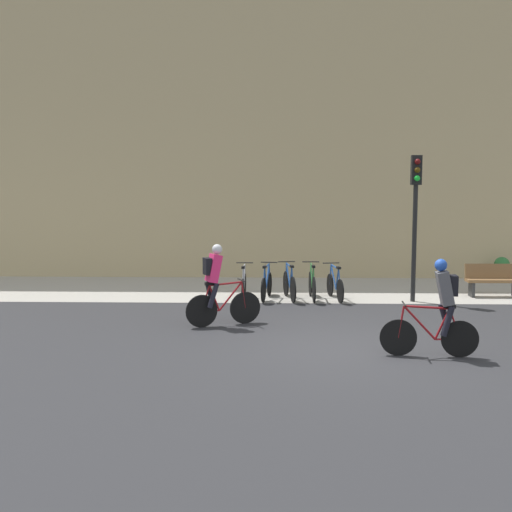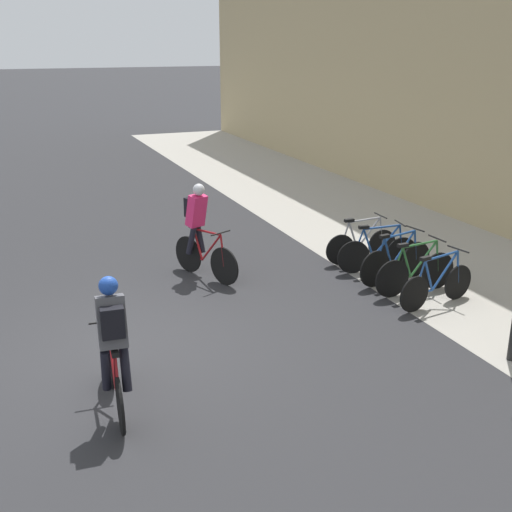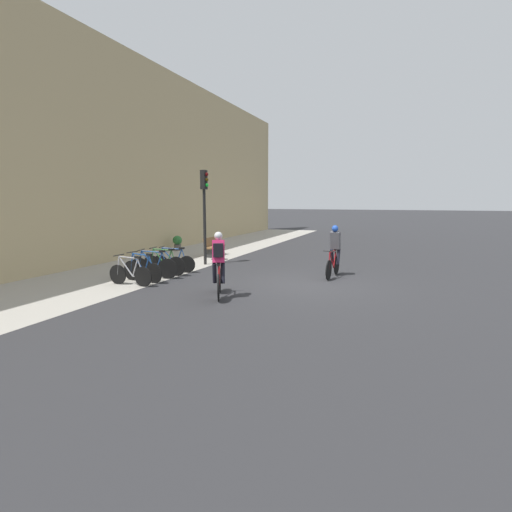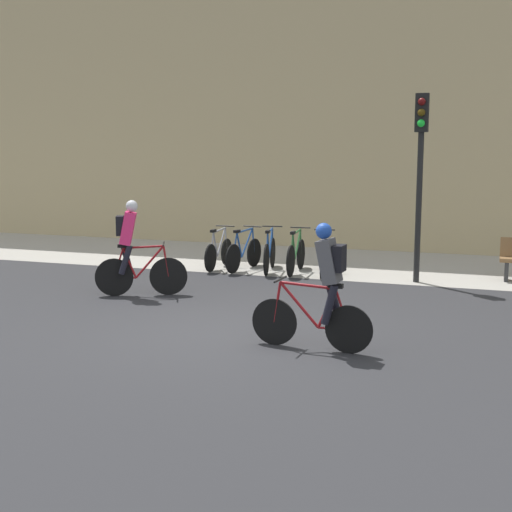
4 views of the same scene
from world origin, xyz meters
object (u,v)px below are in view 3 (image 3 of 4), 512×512
Objects in this scene: traffic_light_pole at (204,200)px; potted_plant at (177,242)px; bench at (214,246)px; cyclist_grey at (335,249)px; cyclist_pink at (219,263)px; parked_bike_1 at (142,270)px; parked_bike_3 at (164,264)px; parked_bike_2 at (154,266)px; parked_bike_0 at (130,273)px; parked_bike_4 at (174,262)px.

potted_plant is at bearing 45.02° from traffic_light_pole.
cyclist_grey is at bearing -116.12° from bench.
parked_bike_1 is at bearing 72.24° from cyclist_pink.
parked_bike_1 is at bearing -179.97° from parked_bike_3.
cyclist_grey is 1.05× the size of parked_bike_2.
traffic_light_pole is 5.47m from potted_plant.
bench is (2.35, 0.81, -2.17)m from traffic_light_pole.
parked_bike_1 is at bearing 0.00° from parked_bike_0.
parked_bike_4 is at bearing 48.60° from cyclist_pink.
parked_bike_1 is 0.97× the size of parked_bike_2.
bench is at bearing 6.58° from parked_bike_3.
cyclist_pink reaches higher than parked_bike_4.
cyclist_grey reaches higher than potted_plant.
bench is at bearing 4.83° from parked_bike_0.
parked_bike_1 is 2.11× the size of potted_plant.
bench is at bearing 19.01° from traffic_light_pole.
traffic_light_pole is at bearing -5.12° from parked_bike_3.
cyclist_pink is 1.09× the size of parked_bike_1.
parked_bike_0 reaches higher than potted_plant.
parked_bike_4 is at bearing -149.25° from potted_plant.
cyclist_grey is at bearing -70.93° from parked_bike_3.
cyclist_pink is at bearing -152.11° from bench.
cyclist_grey reaches higher than parked_bike_4.
parked_bike_3 is at bearing -173.42° from bench.
bench is at bearing 5.87° from parked_bike_2.
parked_bike_2 reaches higher than parked_bike_1.
parked_bike_3 reaches higher than parked_bike_1.
cyclist_grey is at bearing -76.66° from parked_bike_4.
parked_bike_0 is at bearing -179.98° from parked_bike_3.
cyclist_grey is at bearing -65.59° from parked_bike_2.
potted_plant is at bearing 66.49° from bench.
cyclist_grey is 6.20m from parked_bike_2.
parked_bike_4 is at bearing 173.39° from traffic_light_pole.
cyclist_pink is at bearing -116.92° from parked_bike_2.
cyclist_pink is 10.71m from potted_plant.
traffic_light_pole is at bearing 31.72° from cyclist_pink.
parked_bike_0 is at bearing 123.85° from cyclist_grey.
cyclist_pink is 3.70m from parked_bike_2.
parked_bike_4 is (1.83, -0.00, -0.01)m from parked_bike_1.
cyclist_grey reaches higher than parked_bike_0.
parked_bike_3 is at bearing 0.03° from parked_bike_1.
bench is (5.59, 0.57, 0.06)m from parked_bike_2.
bench is at bearing 27.89° from cyclist_pink.
parked_bike_4 is 3.03m from traffic_light_pole.
parked_bike_3 is at bearing 55.24° from cyclist_pink.
cyclist_grey is at bearing -115.34° from potted_plant.
cyclist_grey is at bearing -60.64° from parked_bike_1.
bench is (7.25, 3.84, -0.48)m from cyclist_pink.
cyclist_pink is at bearing -148.28° from traffic_light_pole.
parked_bike_1 is at bearing -179.96° from parked_bike_2.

